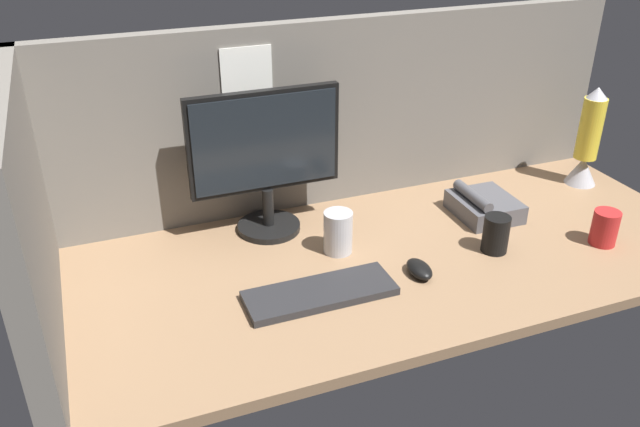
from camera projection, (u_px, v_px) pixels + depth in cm
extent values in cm
cube|color=#8C6B4C|center=(394.00, 257.00, 178.40)|extent=(180.00, 80.00, 3.00)
cube|color=slate|center=(342.00, 112.00, 195.49)|extent=(180.00, 5.00, 55.45)
cube|color=white|center=(247.00, 78.00, 177.01)|extent=(14.26, 0.40, 16.76)
cube|color=slate|center=(27.00, 218.00, 136.80)|extent=(5.00, 80.00, 55.45)
cylinder|color=black|center=(269.00, 227.00, 188.54)|extent=(18.00, 18.00, 1.80)
cylinder|color=black|center=(268.00, 207.00, 185.53)|extent=(3.20, 3.20, 11.00)
cube|color=black|center=(264.00, 141.00, 177.08)|extent=(42.41, 2.40, 28.35)
cube|color=black|center=(266.00, 143.00, 175.93)|extent=(40.01, 0.60, 25.95)
cube|color=#262628|center=(320.00, 293.00, 159.19)|extent=(37.03, 13.08, 2.00)
ellipsoid|color=black|center=(419.00, 269.00, 167.30)|extent=(5.80, 9.72, 3.40)
cylinder|color=black|center=(496.00, 234.00, 176.23)|extent=(7.09, 7.09, 10.37)
cylinder|color=red|center=(605.00, 228.00, 179.72)|extent=(7.18, 7.18, 9.89)
cylinder|color=#B2B2B7|center=(338.00, 232.00, 175.62)|extent=(7.84, 7.84, 11.81)
cone|color=#A5A5AD|center=(582.00, 170.00, 214.49)|extent=(9.96, 9.96, 9.05)
cylinder|color=gold|center=(590.00, 129.00, 207.67)|extent=(7.24, 7.24, 19.91)
cone|color=#A5A5AD|center=(598.00, 93.00, 202.13)|extent=(6.52, 6.52, 3.62)
cube|color=#4C4C51|center=(485.00, 207.00, 195.50)|extent=(17.35, 19.31, 5.60)
cylinder|color=#4C4C51|center=(473.00, 196.00, 191.94)|extent=(3.52, 17.16, 3.20)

